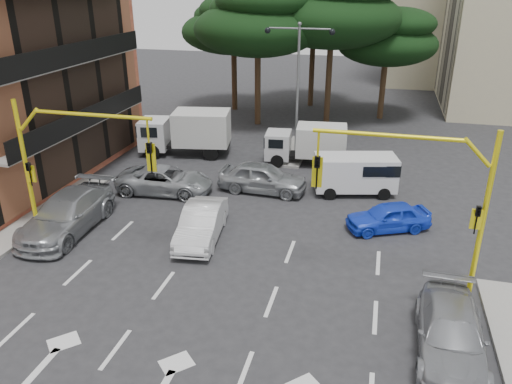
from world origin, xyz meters
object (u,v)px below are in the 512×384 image
car_silver_parked (451,334)px  box_truck_a (186,133)px  van_white (355,174)px  street_lamp_center (298,66)px  car_blue_compact (388,217)px  car_white_hatch (201,223)px  car_silver_cross_b (263,177)px  car_silver_wagon (67,214)px  signal_mast_left (63,156)px  box_truck_b (306,145)px  car_silver_cross_a (165,180)px  signal_mast_right (429,189)px

car_silver_parked → box_truck_a: (-14.22, 15.15, 0.69)m
van_white → box_truck_a: bearing=-123.0°
street_lamp_center → car_blue_compact: bearing=-58.7°
car_blue_compact → car_silver_parked: car_silver_parked is taller
car_white_hatch → car_blue_compact: (7.65, 2.79, -0.10)m
car_silver_cross_b → car_silver_wagon: bearing=134.3°
street_lamp_center → car_white_hatch: (-1.86, -12.31, -4.71)m
street_lamp_center → signal_mast_left: bearing=-115.9°
car_blue_compact → box_truck_b: (-4.83, 7.58, 0.55)m
car_silver_cross_b → box_truck_b: bearing=-14.8°
street_lamp_center → van_white: street_lamp_center is taller
car_silver_cross_a → van_white: (9.47, 2.33, 0.34)m
street_lamp_center → car_white_hatch: bearing=-98.6°
van_white → car_silver_wagon: bearing=-72.1°
car_silver_cross_b → car_white_hatch: bearing=169.8°
car_silver_cross_a → box_truck_b: box_truck_b is taller
car_silver_parked → signal_mast_left: bearing=169.3°
car_silver_cross_b → car_silver_parked: car_silver_cross_b is taller
signal_mast_left → car_silver_cross_b: signal_mast_left is taller
street_lamp_center → car_white_hatch: street_lamp_center is taller
car_silver_parked → car_white_hatch: bearing=154.5°
car_silver_wagon → box_truck_b: (8.74, 11.13, 0.36)m
car_silver_cross_b → box_truck_a: (-6.04, 4.65, 0.61)m
car_silver_cross_a → car_silver_parked: (13.04, -9.14, 0.01)m
car_blue_compact → van_white: size_ratio=0.90×
car_blue_compact → signal_mast_right: bearing=-11.8°
car_silver_wagon → car_silver_parked: car_silver_wagon is taller
car_silver_cross_a → car_silver_cross_b: (4.85, 1.36, 0.10)m
signal_mast_right → car_white_hatch: 9.38m
signal_mast_left → car_silver_cross_a: bearing=76.8°
street_lamp_center → car_silver_wagon: (-7.78, -13.07, -4.61)m
street_lamp_center → box_truck_a: (-6.59, -2.04, -4.05)m
street_lamp_center → box_truck_b: (0.96, -1.94, -4.25)m
street_lamp_center → car_blue_compact: 12.13m
car_white_hatch → car_silver_wagon: 5.97m
van_white → box_truck_b: box_truck_b is taller
box_truck_a → car_silver_cross_b: bearing=-137.8°
car_silver_wagon → car_silver_parked: (15.41, -4.12, -0.13)m
signal_mast_right → box_truck_a: size_ratio=1.07×
car_blue_compact → car_silver_cross_a: 11.29m
car_silver_parked → box_truck_a: bearing=134.9°
car_silver_parked → street_lamp_center: bearing=115.7°
signal_mast_left → car_white_hatch: signal_mast_left is taller
car_silver_cross_a → box_truck_b: 8.83m
car_white_hatch → car_silver_parked: 10.67m
car_silver_wagon → signal_mast_right: bearing=-5.4°
car_white_hatch → box_truck_b: (2.82, 10.36, 0.46)m
car_white_hatch → car_blue_compact: 8.14m
car_blue_compact → car_silver_parked: bearing=-11.0°
car_silver_wagon → car_silver_cross_a: 5.56m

